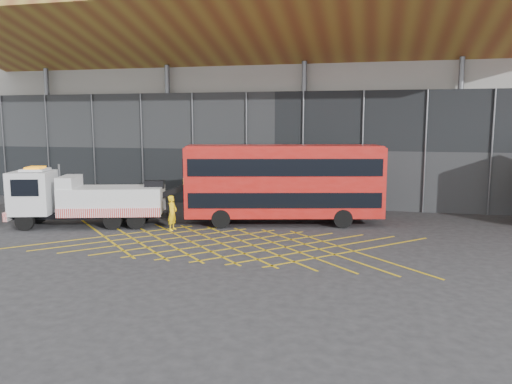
# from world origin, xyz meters

# --- Properties ---
(ground_plane) EXTENTS (120.00, 120.00, 0.00)m
(ground_plane) POSITION_xyz_m (0.00, 0.00, 0.00)
(ground_plane) COLOR #242426
(road_markings) EXTENTS (19.96, 7.16, 0.01)m
(road_markings) POSITION_xyz_m (1.60, 0.00, 0.01)
(road_markings) COLOR gold
(road_markings) RESTS_ON ground_plane
(construction_building) EXTENTS (55.00, 23.97, 18.00)m
(construction_building) POSITION_xyz_m (1.92, 18.40, 8.98)
(construction_building) COLOR gray
(construction_building) RESTS_ON ground_plane
(recovery_truck) EXTENTS (9.97, 4.68, 3.49)m
(recovery_truck) POSITION_xyz_m (-7.30, 2.10, 1.61)
(recovery_truck) COLOR black
(recovery_truck) RESTS_ON ground_plane
(bus_towed) EXTENTS (11.58, 5.26, 4.60)m
(bus_towed) POSITION_xyz_m (3.71, 5.39, 2.55)
(bus_towed) COLOR #AD140F
(bus_towed) RESTS_ON ground_plane
(worker) EXTENTS (0.51, 0.73, 1.93)m
(worker) POSITION_xyz_m (-1.94, 2.34, 0.96)
(worker) COLOR yellow
(worker) RESTS_ON ground_plane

